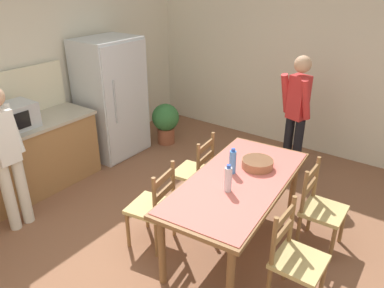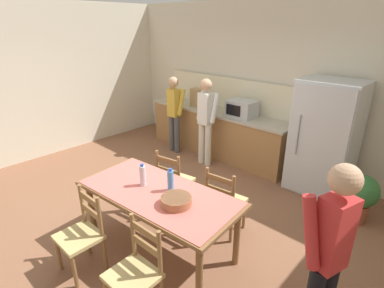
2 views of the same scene
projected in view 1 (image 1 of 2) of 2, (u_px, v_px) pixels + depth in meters
ground_plane at (172, 254)px, 3.79m from camera, size 8.32×8.32×0.00m
wall_back at (0, 74)px, 4.59m from camera, size 6.52×0.12×2.90m
wall_right at (306, 56)px, 5.56m from camera, size 0.12×5.20×2.90m
refrigerator at (112, 98)px, 5.56m from camera, size 0.88×0.73×1.76m
microwave at (12, 117)px, 4.38m from camera, size 0.50×0.39×0.30m
dining_table at (238, 187)px, 3.66m from camera, size 1.93×1.03×0.77m
bottle_near_centre at (228, 179)px, 3.40m from camera, size 0.07×0.07×0.27m
bottle_off_centre at (233, 162)px, 3.70m from camera, size 0.07×0.07×0.27m
serving_bowl at (258, 163)px, 3.83m from camera, size 0.32×0.32×0.09m
chair_side_near_left at (295, 259)px, 3.11m from camera, size 0.42×0.40×0.91m
chair_side_far_right at (195, 172)px, 4.43m from camera, size 0.46×0.45×0.91m
chair_side_far_left at (154, 207)px, 3.79m from camera, size 0.48×0.46×0.91m
chair_side_near_right at (320, 209)px, 3.76m from camera, size 0.43×0.41×0.91m
person_at_counter at (6, 152)px, 3.86m from camera, size 0.40×0.28×1.61m
person_by_table at (297, 111)px, 4.93m from camera, size 0.35×0.46×1.65m
potted_plant at (166, 121)px, 6.07m from camera, size 0.44×0.44×0.67m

